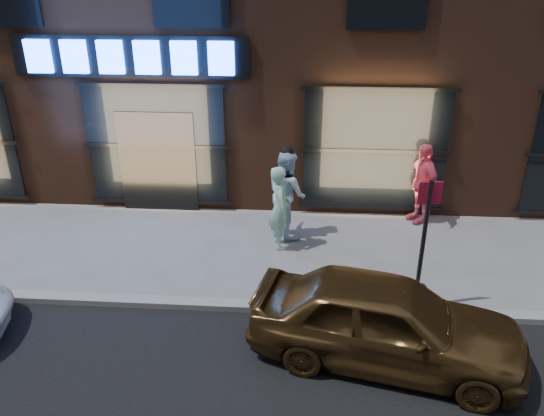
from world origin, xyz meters
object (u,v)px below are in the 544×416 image
(man_bowtie, at_px, (280,208))
(man_cap, at_px, (287,193))
(sign_post, at_px, (424,234))
(passerby, at_px, (422,183))
(gold_sedan, at_px, (386,321))

(man_bowtie, relative_size, man_cap, 0.93)
(sign_post, bearing_deg, passerby, 72.98)
(gold_sedan, bearing_deg, man_bowtie, 40.00)
(man_bowtie, distance_m, gold_sedan, 3.80)
(man_bowtie, xyz_separation_m, man_cap, (0.12, 0.59, 0.07))
(man_cap, relative_size, gold_sedan, 0.48)
(man_cap, distance_m, passerby, 3.12)
(man_bowtie, height_order, man_cap, man_cap)
(sign_post, bearing_deg, man_bowtie, 134.67)
(man_cap, relative_size, passerby, 1.03)
(man_bowtie, height_order, sign_post, sign_post)
(man_bowtie, height_order, gold_sedan, man_bowtie)
(gold_sedan, bearing_deg, passerby, -3.52)
(man_bowtie, relative_size, gold_sedan, 0.45)
(gold_sedan, relative_size, sign_post, 1.69)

